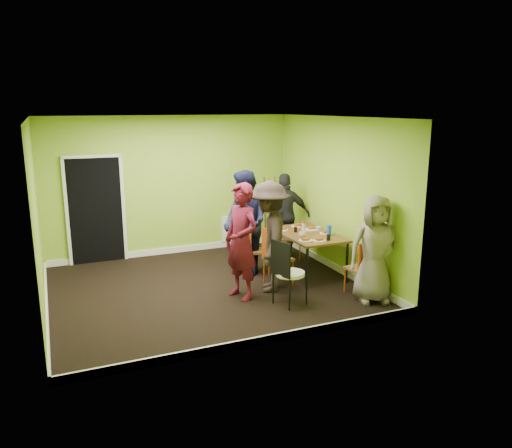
{
  "coord_description": "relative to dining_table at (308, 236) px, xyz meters",
  "views": [
    {
      "loc": [
        -2.33,
        -7.59,
        2.98
      ],
      "look_at": [
        0.9,
        0.0,
        1.02
      ],
      "focal_mm": 35.0,
      "sensor_mm": 36.0,
      "label": 1
    }
  ],
  "objects": [
    {
      "name": "ground",
      "position": [
        -1.92,
        -0.01,
        -0.7
      ],
      "size": [
        5.0,
        5.0,
        0.0
      ],
      "primitive_type": "plane",
      "color": "black",
      "rests_on": "ground"
    },
    {
      "name": "room_walls",
      "position": [
        -1.94,
        0.03,
        0.29
      ],
      "size": [
        5.04,
        4.54,
        2.82
      ],
      "color": "#8FBF31",
      "rests_on": "ground"
    },
    {
      "name": "dining_table",
      "position": [
        0.0,
        0.0,
        0.0
      ],
      "size": [
        0.9,
        1.5,
        0.75
      ],
      "color": "black",
      "rests_on": "ground"
    },
    {
      "name": "chair_left_far",
      "position": [
        -0.87,
        0.38,
        -0.19
      ],
      "size": [
        0.46,
        0.46,
        0.9
      ],
      "rotation": [
        0.0,
        0.0,
        -1.86
      ],
      "color": "#D24F13",
      "rests_on": "ground"
    },
    {
      "name": "chair_left_near",
      "position": [
        -0.83,
        -0.35,
        -0.14
      ],
      "size": [
        0.47,
        0.47,
        0.99
      ],
      "rotation": [
        0.0,
        0.0,
        -1.41
      ],
      "color": "#D24F13",
      "rests_on": "ground"
    },
    {
      "name": "chair_back_end",
      "position": [
        0.02,
        1.02,
        -0.03
      ],
      "size": [
        0.49,
        0.54,
        0.94
      ],
      "rotation": [
        0.0,
        0.0,
        3.42
      ],
      "color": "#D24F13",
      "rests_on": "ground"
    },
    {
      "name": "chair_front_end",
      "position": [
        0.29,
        -1.29,
        -0.19
      ],
      "size": [
        0.4,
        0.41,
        0.9
      ],
      "rotation": [
        0.0,
        0.0,
        0.08
      ],
      "color": "#D24F13",
      "rests_on": "ground"
    },
    {
      "name": "chair_bentwood",
      "position": [
        -1.02,
        -1.2,
        -0.12
      ],
      "size": [
        0.51,
        0.5,
        1.03
      ],
      "rotation": [
        0.0,
        0.0,
        -1.27
      ],
      "color": "black",
      "rests_on": "ground"
    },
    {
      "name": "easel",
      "position": [
        0.27,
        2.01,
        0.06
      ],
      "size": [
        0.61,
        0.58,
        1.53
      ],
      "color": "brown",
      "rests_on": "ground"
    },
    {
      "name": "plate_near_left",
      "position": [
        -0.32,
        0.39,
        0.06
      ],
      "size": [
        0.21,
        0.21,
        0.01
      ],
      "primitive_type": "cylinder",
      "color": "white",
      "rests_on": "dining_table"
    },
    {
      "name": "plate_near_right",
      "position": [
        -0.29,
        -0.43,
        0.06
      ],
      "size": [
        0.23,
        0.23,
        0.01
      ],
      "primitive_type": "cylinder",
      "color": "white",
      "rests_on": "dining_table"
    },
    {
      "name": "plate_far_back",
      "position": [
        0.07,
        0.54,
        0.06
      ],
      "size": [
        0.23,
        0.23,
        0.01
      ],
      "primitive_type": "cylinder",
      "color": "white",
      "rests_on": "dining_table"
    },
    {
      "name": "plate_far_front",
      "position": [
        -0.07,
        -0.52,
        0.06
      ],
      "size": [
        0.23,
        0.23,
        0.01
      ],
      "primitive_type": "cylinder",
      "color": "white",
      "rests_on": "dining_table"
    },
    {
      "name": "plate_wall_back",
      "position": [
        0.2,
        0.22,
        0.06
      ],
      "size": [
        0.25,
        0.25,
        0.01
      ],
      "primitive_type": "cylinder",
      "color": "white",
      "rests_on": "dining_table"
    },
    {
      "name": "plate_wall_front",
      "position": [
        0.3,
        -0.13,
        0.06
      ],
      "size": [
        0.23,
        0.23,
        0.01
      ],
      "primitive_type": "cylinder",
      "color": "white",
      "rests_on": "dining_table"
    },
    {
      "name": "thermos",
      "position": [
        -0.09,
        0.0,
        0.15
      ],
      "size": [
        0.07,
        0.07,
        0.2
      ],
      "primitive_type": "cylinder",
      "color": "white",
      "rests_on": "dining_table"
    },
    {
      "name": "blue_bottle",
      "position": [
        0.27,
        -0.28,
        0.15
      ],
      "size": [
        0.08,
        0.08,
        0.19
      ],
      "primitive_type": "cylinder",
      "color": "blue",
      "rests_on": "dining_table"
    },
    {
      "name": "orange_bottle",
      "position": [
        -0.14,
        0.1,
        0.09
      ],
      "size": [
        0.03,
        0.03,
        0.08
      ],
      "primitive_type": "cylinder",
      "color": "#D24F13",
      "rests_on": "dining_table"
    },
    {
      "name": "glass_mid",
      "position": [
        -0.17,
        0.16,
        0.1
      ],
      "size": [
        0.06,
        0.06,
        0.1
      ],
      "primitive_type": "cylinder",
      "color": "black",
      "rests_on": "dining_table"
    },
    {
      "name": "glass_back",
      "position": [
        0.08,
        0.36,
        0.11
      ],
      "size": [
        0.07,
        0.07,
        0.11
      ],
      "primitive_type": "cylinder",
      "color": "black",
      "rests_on": "dining_table"
    },
    {
      "name": "glass_front",
      "position": [
        0.09,
        -0.56,
        0.11
      ],
      "size": [
        0.06,
        0.06,
        0.1
      ],
      "primitive_type": "cylinder",
      "color": "black",
      "rests_on": "dining_table"
    },
    {
      "name": "cup_a",
      "position": [
        -0.22,
        -0.21,
        0.1
      ],
      "size": [
        0.13,
        0.13,
        0.1
      ],
      "primitive_type": "imported",
      "color": "white",
      "rests_on": "dining_table"
    },
    {
      "name": "cup_b",
      "position": [
        0.23,
        0.04,
        0.1
      ],
      "size": [
        0.1,
        0.1,
        0.09
      ],
      "primitive_type": "imported",
      "color": "white",
      "rests_on": "dining_table"
    },
    {
      "name": "person_standing",
      "position": [
        -1.53,
        -0.63,
        0.22
      ],
      "size": [
        0.64,
        0.78,
        1.84
      ],
      "primitive_type": "imported",
      "rotation": [
        0.0,
        0.0,
        -1.23
      ],
      "color": "#550E21",
      "rests_on": "ground"
    },
    {
      "name": "person_left_far",
      "position": [
        -1.03,
        0.45,
        0.24
      ],
      "size": [
        0.86,
        1.02,
        1.88
      ],
      "primitive_type": "imported",
      "rotation": [
        0.0,
        0.0,
        -1.4
      ],
      "color": "black",
      "rests_on": "ground"
    },
    {
      "name": "person_left_near",
      "position": [
        -0.99,
        -0.49,
        0.21
      ],
      "size": [
        1.09,
        1.35,
        1.82
      ],
      "primitive_type": "imported",
      "rotation": [
        0.0,
        0.0,
        -1.99
      ],
      "color": "black",
      "rests_on": "ground"
    },
    {
      "name": "person_back_end",
      "position": [
        0.11,
        1.14,
        0.15
      ],
      "size": [
        1.06,
        0.69,
        1.68
      ],
      "primitive_type": "imported",
      "rotation": [
        0.0,
        0.0,
        2.83
      ],
      "color": "black",
      "rests_on": "ground"
    },
    {
      "name": "person_front_end",
      "position": [
        0.3,
        -1.56,
        0.14
      ],
      "size": [
        0.94,
        0.75,
        1.68
      ],
      "primitive_type": "imported",
      "rotation": [
        0.0,
        0.0,
        -0.3
      ],
      "color": "gray",
      "rests_on": "ground"
    }
  ]
}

